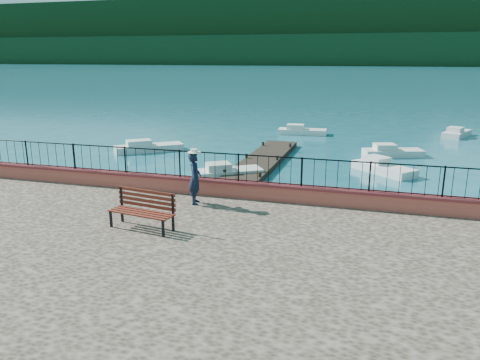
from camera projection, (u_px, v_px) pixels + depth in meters
The scene contains 15 objects.
ground at pixel (211, 275), 13.25m from camera, with size 2000.00×2000.00×0.00m, color #19596B.
parapet at pixel (247, 190), 16.29m from camera, with size 28.00×0.46×0.58m, color #BC5043.
railing at pixel (247, 168), 16.09m from camera, with size 27.00×0.05×0.95m, color black.
dock at pixel (253, 169), 24.88m from camera, with size 2.00×16.00×0.30m, color #2D231C.
far_forest at pixel (376, 50), 288.85m from camera, with size 900.00×60.00×18.00m, color black.
foothills at pixel (379, 33), 341.07m from camera, with size 900.00×120.00×44.00m, color black.
park_bench at pixel (142, 218), 13.38m from camera, with size 2.04×0.93×1.09m.
person at pixel (195, 178), 15.53m from camera, with size 0.64×0.42×1.75m, color black.
hat at pixel (194, 151), 15.29m from camera, with size 0.44×0.44×0.12m, color silver.
boat_0 at pixel (228, 170), 23.74m from camera, with size 3.43×1.30×0.80m, color silver.
boat_1 at pixel (384, 165), 24.70m from camera, with size 3.51×1.30×0.80m, color white.
boat_2 at pixel (393, 150), 28.73m from camera, with size 3.55×1.30×0.80m, color silver.
boat_3 at pixel (149, 145), 30.24m from camera, with size 4.33×1.30×0.80m, color silver.
boat_4 at pixel (302, 129), 36.69m from camera, with size 3.72×1.30×0.80m, color silver.
boat_5 at pixel (457, 131), 35.73m from camera, with size 3.29×1.30×0.80m, color silver.
Camera 1 is at (4.22, -11.37, 6.03)m, focal length 35.00 mm.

